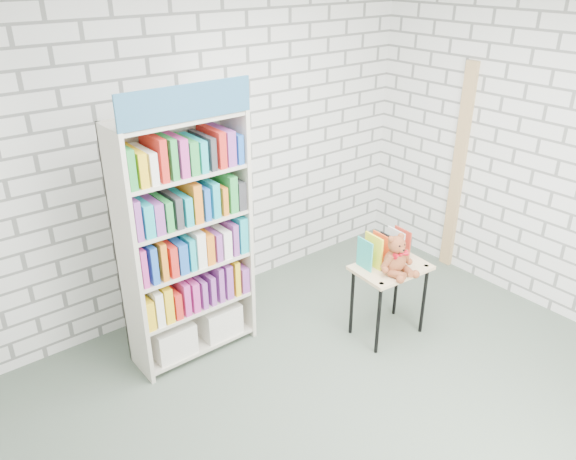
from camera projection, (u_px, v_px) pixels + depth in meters
ground at (361, 405)px, 4.10m from camera, size 4.50×4.50×0.00m
room_shell at (379, 176)px, 3.31m from camera, size 4.52×4.02×2.81m
bookshelf at (186, 240)px, 4.27m from camera, size 0.98×0.38×2.21m
display_table at (390, 276)px, 4.65m from camera, size 0.64×0.47×0.66m
table_books at (384, 248)px, 4.63m from camera, size 0.44×0.22×0.25m
teddy_bear at (397, 258)px, 4.46m from camera, size 0.31×0.29×0.33m
door_trim at (458, 170)px, 5.55m from camera, size 0.05×0.12×2.10m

